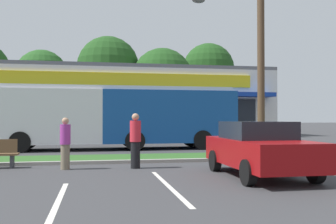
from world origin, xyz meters
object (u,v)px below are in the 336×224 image
object	(u,v)px
utility_pole	(257,37)
car_3	(215,131)
car_1	(259,148)
city_bus	(114,115)
pedestrian_mid	(65,143)
pedestrian_far	(135,141)

from	to	relation	value
utility_pole	car_3	distance (m)	11.13
utility_pole	car_1	distance (m)	6.86
utility_pole	car_1	bearing A→B (deg)	-113.25
city_bus	pedestrian_mid	size ratio (longest dim) A/B	7.75
utility_pole	pedestrian_far	size ratio (longest dim) A/B	5.25
utility_pole	pedestrian_mid	bearing A→B (deg)	-162.17
car_1	car_3	distance (m)	15.54
pedestrian_mid	utility_pole	bearing A→B (deg)	-156.06
city_bus	pedestrian_far	xyz separation A→B (m)	(0.33, -7.77, -0.87)
pedestrian_far	car_3	bearing A→B (deg)	-115.91
utility_pole	city_bus	size ratio (longest dim) A/B	0.73
utility_pole	pedestrian_mid	distance (m)	9.00
car_1	pedestrian_far	xyz separation A→B (m)	(-3.23, 2.38, 0.11)
city_bus	car_1	xyz separation A→B (m)	(3.56, -10.14, -0.98)
pedestrian_far	utility_pole	bearing A→B (deg)	-152.21
city_bus	car_3	bearing A→B (deg)	-145.75
car_1	city_bus	bearing A→B (deg)	-160.68
city_bus	pedestrian_far	size ratio (longest dim) A/B	7.16
car_1	car_3	xyz separation A→B (m)	(3.55, 15.13, -0.05)
car_3	pedestrian_far	distance (m)	14.45
utility_pole	car_1	xyz separation A→B (m)	(-2.13, -4.96, -4.24)
utility_pole	car_1	world-z (taller)	utility_pole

